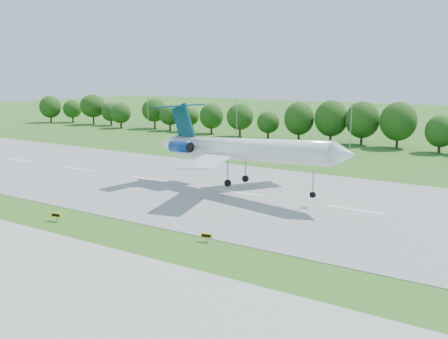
% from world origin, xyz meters
% --- Properties ---
extents(ground, '(600.00, 600.00, 0.00)m').
position_xyz_m(ground, '(0.00, 0.00, 0.00)').
color(ground, '#245A17').
rests_on(ground, ground).
extents(runway, '(400.00, 45.00, 0.08)m').
position_xyz_m(runway, '(0.00, 25.00, 0.04)').
color(runway, gray).
rests_on(runway, ground).
extents(taxiway, '(400.00, 23.00, 0.08)m').
position_xyz_m(taxiway, '(0.00, -18.00, 0.04)').
color(taxiway, '#ADADA8').
rests_on(taxiway, ground).
extents(tree_line, '(288.40, 8.40, 10.40)m').
position_xyz_m(tree_line, '(0.00, 92.00, 6.19)').
color(tree_line, '#382314').
rests_on(tree_line, ground).
extents(light_poles, '(175.90, 0.25, 12.19)m').
position_xyz_m(light_poles, '(-2.50, 82.00, 6.34)').
color(light_poles, gray).
rests_on(light_poles, ground).
extents(airliner, '(40.97, 29.50, 13.38)m').
position_xyz_m(airliner, '(-20.54, 25.31, 7.63)').
color(airliner, white).
rests_on(airliner, ground).
extents(taxi_sign_left, '(1.71, 0.50, 1.20)m').
position_xyz_m(taxi_sign_left, '(-32.62, -2.71, 0.88)').
color(taxi_sign_left, gray).
rests_on(taxi_sign_left, ground).
extents(taxi_sign_centre, '(1.48, 0.51, 1.04)m').
position_xyz_m(taxi_sign_centre, '(-10.41, 1.45, 0.77)').
color(taxi_sign_centre, gray).
rests_on(taxi_sign_centre, ground).
extents(service_vehicle_a, '(3.46, 1.54, 1.10)m').
position_xyz_m(service_vehicle_a, '(-56.27, 77.37, 0.55)').
color(service_vehicle_a, white).
rests_on(service_vehicle_a, ground).
extents(service_vehicle_b, '(4.12, 1.81, 1.38)m').
position_xyz_m(service_vehicle_b, '(-44.69, 75.66, 0.69)').
color(service_vehicle_b, beige).
rests_on(service_vehicle_b, ground).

